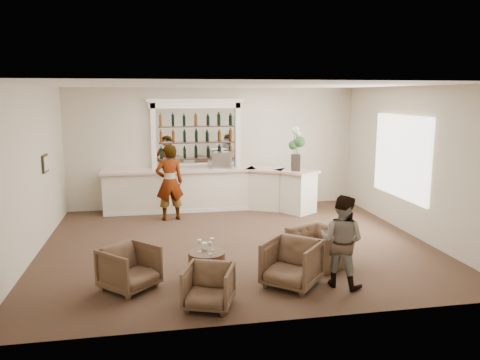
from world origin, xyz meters
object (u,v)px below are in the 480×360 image
cocktail_table (207,266)px  bar_counter (211,190)px  armchair_center (209,287)px  sommelier (170,182)px  armchair_right (292,263)px  flower_vase (296,146)px  armchair_far (321,246)px  armchair_left (129,268)px  guest (342,241)px  espresso_machine (222,160)px

cocktail_table → bar_counter: bearing=82.2°
cocktail_table → armchair_center: bearing=-94.9°
sommelier → armchair_right: bearing=103.0°
sommelier → flower_vase: bearing=172.8°
armchair_far → armchair_left: bearing=-109.3°
bar_counter → armchair_right: 5.39m
cocktail_table → armchair_left: armchair_left is taller
cocktail_table → guest: (2.14, -0.63, 0.52)m
armchair_center → armchair_left: bearing=162.9°
guest → armchair_right: size_ratio=1.81×
cocktail_table → armchair_far: bearing=10.4°
bar_counter → espresso_machine: (0.33, 0.09, 0.79)m
bar_counter → armchair_center: (-0.75, -5.90, -0.25)m
bar_counter → flower_vase: bearing=-17.9°
flower_vase → bar_counter: bearing=162.1°
sommelier → flower_vase: flower_vase is taller
guest → armchair_left: (-3.41, 0.48, -0.41)m
armchair_right → armchair_far: (0.83, 0.90, -0.05)m
espresso_machine → bar_counter: bearing=-150.8°
armchair_far → flower_vase: size_ratio=0.89×
guest → flower_vase: size_ratio=1.33×
armchair_left → espresso_machine: size_ratio=1.59×
sommelier → espresso_machine: (1.46, 0.88, 0.40)m
guest → armchair_right: guest is taller
sommelier → bar_counter: bearing=-153.9°
armchair_right → espresso_machine: espresso_machine is taller
cocktail_table → armchair_center: 1.05m
armchair_far → flower_vase: 4.08m
armchair_right → espresso_machine: 5.54m
bar_counter → cocktail_table: bar_counter is taller
guest → espresso_machine: bearing=-36.2°
cocktail_table → flower_vase: bearing=55.8°
armchair_left → espresso_machine: espresso_machine is taller
bar_counter → guest: guest is taller
cocktail_table → armchair_center: size_ratio=0.89×
bar_counter → espresso_machine: espresso_machine is taller
armchair_right → flower_vase: bearing=113.2°
sommelier → armchair_left: sommelier is taller
armchair_far → espresso_machine: (-1.18, 4.54, 1.03)m
cocktail_table → armchair_right: 1.44m
bar_counter → armchair_left: bar_counter is taller
armchair_center → espresso_machine: bearing=99.8°
cocktail_table → armchair_left: bearing=-173.2°
sommelier → armchair_far: bearing=117.1°
armchair_left → flower_vase: flower_vase is taller
espresso_machine → flower_vase: bearing=-9.6°
cocktail_table → guest: bearing=-16.4°
armchair_center → flower_vase: flower_vase is taller
bar_counter → armchair_far: bearing=-71.3°
bar_counter → armchair_far: bar_counter is taller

